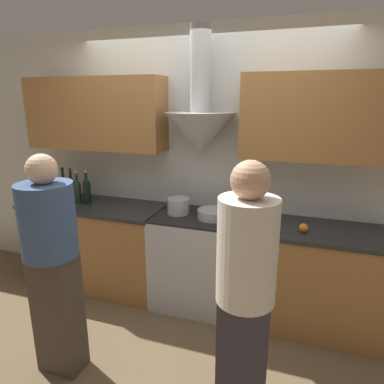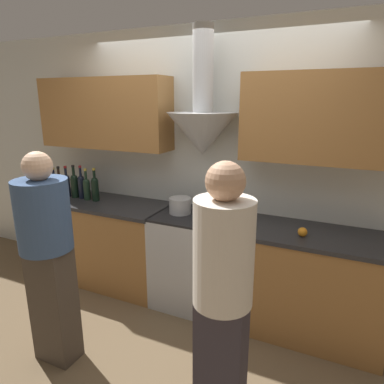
{
  "view_description": "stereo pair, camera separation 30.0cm",
  "coord_description": "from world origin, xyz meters",
  "px_view_note": "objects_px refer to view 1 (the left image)",
  "views": [
    {
      "loc": [
        0.94,
        -2.51,
        1.95
      ],
      "look_at": [
        0.0,
        0.23,
        1.15
      ],
      "focal_mm": 32.0,
      "sensor_mm": 36.0,
      "label": 1
    },
    {
      "loc": [
        1.22,
        -2.4,
        1.95
      ],
      "look_at": [
        0.0,
        0.23,
        1.15
      ],
      "focal_mm": 32.0,
      "sensor_mm": 36.0,
      "label": 2
    }
  ],
  "objects_px": {
    "stove_range": "(195,259)",
    "mixing_bowl": "(212,214)",
    "wine_bottle_0": "(41,187)",
    "orange_fruit": "(304,228)",
    "wine_bottle_6": "(87,190)",
    "wine_bottle_2": "(55,188)",
    "wine_bottle_4": "(72,188)",
    "wine_bottle_5": "(78,191)",
    "stock_pot": "(178,206)",
    "person_foreground_left": "(52,259)",
    "wine_bottle_1": "(47,188)",
    "person_foreground_right": "(245,292)",
    "wine_bottle_3": "(64,188)"
  },
  "relations": [
    {
      "from": "wine_bottle_0",
      "to": "wine_bottle_1",
      "type": "bearing_deg",
      "value": -9.51
    },
    {
      "from": "wine_bottle_5",
      "to": "orange_fruit",
      "type": "bearing_deg",
      "value": -2.22
    },
    {
      "from": "wine_bottle_3",
      "to": "person_foreground_right",
      "type": "bearing_deg",
      "value": -28.62
    },
    {
      "from": "wine_bottle_0",
      "to": "orange_fruit",
      "type": "height_order",
      "value": "wine_bottle_0"
    },
    {
      "from": "wine_bottle_6",
      "to": "stock_pot",
      "type": "xyz_separation_m",
      "value": [
        0.99,
        0.01,
        -0.07
      ]
    },
    {
      "from": "wine_bottle_4",
      "to": "wine_bottle_5",
      "type": "relative_size",
      "value": 1.06
    },
    {
      "from": "orange_fruit",
      "to": "person_foreground_left",
      "type": "relative_size",
      "value": 0.05
    },
    {
      "from": "wine_bottle_1",
      "to": "orange_fruit",
      "type": "relative_size",
      "value": 4.46
    },
    {
      "from": "stove_range",
      "to": "mixing_bowl",
      "type": "bearing_deg",
      "value": -9.43
    },
    {
      "from": "stock_pot",
      "to": "mixing_bowl",
      "type": "xyz_separation_m",
      "value": [
        0.34,
        -0.03,
        -0.03
      ]
    },
    {
      "from": "stove_range",
      "to": "wine_bottle_5",
      "type": "distance_m",
      "value": 1.4
    },
    {
      "from": "wine_bottle_2",
      "to": "wine_bottle_3",
      "type": "height_order",
      "value": "wine_bottle_3"
    },
    {
      "from": "wine_bottle_2",
      "to": "wine_bottle_0",
      "type": "bearing_deg",
      "value": 175.03
    },
    {
      "from": "stock_pot",
      "to": "mixing_bowl",
      "type": "height_order",
      "value": "stock_pot"
    },
    {
      "from": "stove_range",
      "to": "person_foreground_right",
      "type": "bearing_deg",
      "value": -59.88
    },
    {
      "from": "wine_bottle_2",
      "to": "wine_bottle_4",
      "type": "height_order",
      "value": "wine_bottle_4"
    },
    {
      "from": "wine_bottle_0",
      "to": "wine_bottle_5",
      "type": "height_order",
      "value": "wine_bottle_5"
    },
    {
      "from": "stove_range",
      "to": "wine_bottle_4",
      "type": "height_order",
      "value": "wine_bottle_4"
    },
    {
      "from": "wine_bottle_1",
      "to": "orange_fruit",
      "type": "height_order",
      "value": "wine_bottle_1"
    },
    {
      "from": "wine_bottle_2",
      "to": "wine_bottle_4",
      "type": "xyz_separation_m",
      "value": [
        0.19,
        0.02,
        0.0
      ]
    },
    {
      "from": "wine_bottle_5",
      "to": "stove_range",
      "type": "bearing_deg",
      "value": 0.88
    },
    {
      "from": "wine_bottle_0",
      "to": "wine_bottle_3",
      "type": "xyz_separation_m",
      "value": [
        0.3,
        -0.01,
        0.02
      ]
    },
    {
      "from": "person_foreground_left",
      "to": "wine_bottle_5",
      "type": "bearing_deg",
      "value": 118.57
    },
    {
      "from": "wine_bottle_0",
      "to": "stock_pot",
      "type": "relative_size",
      "value": 1.47
    },
    {
      "from": "wine_bottle_4",
      "to": "wine_bottle_2",
      "type": "bearing_deg",
      "value": -174.8
    },
    {
      "from": "wine_bottle_1",
      "to": "person_foreground_right",
      "type": "xyz_separation_m",
      "value": [
        2.33,
        -1.15,
        -0.11
      ]
    },
    {
      "from": "mixing_bowl",
      "to": "person_foreground_left",
      "type": "height_order",
      "value": "person_foreground_left"
    },
    {
      "from": "wine_bottle_0",
      "to": "stock_pot",
      "type": "xyz_separation_m",
      "value": [
        1.58,
        -0.0,
        -0.05
      ]
    },
    {
      "from": "wine_bottle_6",
      "to": "wine_bottle_0",
      "type": "bearing_deg",
      "value": 178.41
    },
    {
      "from": "wine_bottle_0",
      "to": "wine_bottle_2",
      "type": "distance_m",
      "value": 0.2
    },
    {
      "from": "wine_bottle_0",
      "to": "wine_bottle_6",
      "type": "height_order",
      "value": "wine_bottle_6"
    },
    {
      "from": "wine_bottle_5",
      "to": "wine_bottle_6",
      "type": "distance_m",
      "value": 0.11
    },
    {
      "from": "stove_range",
      "to": "wine_bottle_4",
      "type": "xyz_separation_m",
      "value": [
        -1.36,
        0.0,
        0.59
      ]
    },
    {
      "from": "wine_bottle_0",
      "to": "mixing_bowl",
      "type": "bearing_deg",
      "value": -0.98
    },
    {
      "from": "wine_bottle_1",
      "to": "stock_pot",
      "type": "distance_m",
      "value": 1.49
    },
    {
      "from": "stock_pot",
      "to": "person_foreground_right",
      "type": "relative_size",
      "value": 0.13
    },
    {
      "from": "wine_bottle_3",
      "to": "wine_bottle_5",
      "type": "bearing_deg",
      "value": -5.5
    },
    {
      "from": "wine_bottle_2",
      "to": "orange_fruit",
      "type": "height_order",
      "value": "wine_bottle_2"
    },
    {
      "from": "wine_bottle_3",
      "to": "person_foreground_left",
      "type": "bearing_deg",
      "value": -55.09
    },
    {
      "from": "person_foreground_left",
      "to": "wine_bottle_3",
      "type": "bearing_deg",
      "value": 124.91
    },
    {
      "from": "mixing_bowl",
      "to": "person_foreground_right",
      "type": "relative_size",
      "value": 0.16
    },
    {
      "from": "wine_bottle_1",
      "to": "stove_range",
      "type": "bearing_deg",
      "value": 0.38
    },
    {
      "from": "stove_range",
      "to": "orange_fruit",
      "type": "xyz_separation_m",
      "value": [
        0.95,
        -0.11,
        0.48
      ]
    },
    {
      "from": "orange_fruit",
      "to": "person_foreground_right",
      "type": "relative_size",
      "value": 0.04
    },
    {
      "from": "wine_bottle_1",
      "to": "person_foreground_right",
      "type": "distance_m",
      "value": 2.6
    },
    {
      "from": "mixing_bowl",
      "to": "orange_fruit",
      "type": "relative_size",
      "value": 3.69
    },
    {
      "from": "stock_pot",
      "to": "wine_bottle_5",
      "type": "bearing_deg",
      "value": -178.96
    },
    {
      "from": "wine_bottle_2",
      "to": "mixing_bowl",
      "type": "bearing_deg",
      "value": -0.51
    },
    {
      "from": "stock_pot",
      "to": "wine_bottle_6",
      "type": "bearing_deg",
      "value": -179.3
    },
    {
      "from": "person_foreground_left",
      "to": "stock_pot",
      "type": "bearing_deg",
      "value": 66.14
    }
  ]
}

